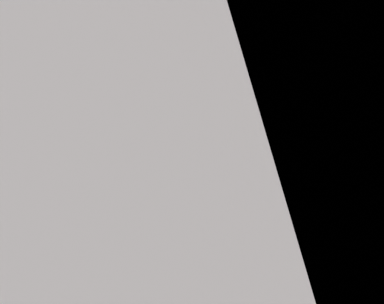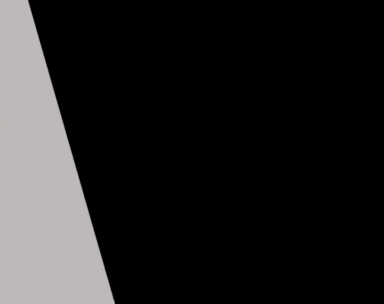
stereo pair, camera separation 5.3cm
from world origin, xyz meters
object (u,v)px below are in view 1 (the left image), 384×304
(potted_plant, at_px, (135,143))
(couch, at_px, (252,166))
(person_on_armchair, at_px, (124,185))
(column_lamp, at_px, (163,133))
(round_end_table, at_px, (148,174))
(armoire_cabinet, at_px, (81,106))
(armchair, at_px, (110,221))
(person_on_couch, at_px, (254,137))
(handbag, at_px, (211,267))
(dog, at_px, (233,196))

(potted_plant, bearing_deg, couch, -61.31)
(person_on_armchair, relative_size, column_lamp, 0.62)
(couch, bearing_deg, round_end_table, 154.26)
(couch, height_order, potted_plant, potted_plant)
(armoire_cabinet, bearing_deg, armchair, -122.68)
(person_on_armchair, bearing_deg, person_on_couch, 8.24)
(person_on_couch, relative_size, potted_plant, 0.90)
(round_end_table, distance_m, armoire_cabinet, 1.99)
(round_end_table, bearing_deg, person_on_armchair, -140.50)
(potted_plant, xyz_separation_m, handbag, (-1.45, -2.43, -0.47))
(person_on_couch, height_order, handbag, person_on_couch)
(couch, distance_m, armchair, 2.92)
(dog, height_order, column_lamp, column_lamp)
(couch, bearing_deg, handbag, -157.60)
(person_on_armchair, distance_m, handbag, 0.98)
(person_on_armchair, height_order, column_lamp, column_lamp)
(round_end_table, bearing_deg, column_lamp, 32.14)
(round_end_table, xyz_separation_m, handbag, (-0.89, -1.60, -0.28))
(couch, xyz_separation_m, column_lamp, (-0.51, 1.22, 0.40))
(potted_plant, height_order, armoire_cabinet, armoire_cabinet)
(person_on_couch, bearing_deg, round_end_table, 152.26)
(dog, bearing_deg, round_end_table, 95.34)
(person_on_couch, relative_size, dog, 0.91)
(dog, distance_m, armoire_cabinet, 3.11)
(dog, bearing_deg, person_on_armchair, 176.69)
(armoire_cabinet, relative_size, handbag, 8.92)
(person_on_couch, xyz_separation_m, armoire_cabinet, (-0.94, 2.54, 0.33))
(round_end_table, bearing_deg, potted_plant, 55.47)
(couch, bearing_deg, person_on_armchair, -171.13)
(potted_plant, relative_size, armoire_cabinet, 0.42)
(armchair, bearing_deg, handbag, -39.94)
(round_end_table, relative_size, handbag, 2.53)
(couch, distance_m, person_on_armchair, 2.79)
(couch, relative_size, handbag, 8.38)
(column_lamp, bearing_deg, person_on_armchair, -143.26)
(armoire_cabinet, height_order, handbag, armoire_cabinet)
(armchair, height_order, round_end_table, armchair)
(column_lamp, bearing_deg, round_end_table, -147.86)
(person_on_couch, bearing_deg, handbag, -158.01)
(column_lamp, bearing_deg, handbag, -129.23)
(column_lamp, height_order, armoire_cabinet, armoire_cabinet)
(person_on_couch, bearing_deg, column_lamp, 110.55)
(person_on_couch, xyz_separation_m, handbag, (-2.23, -0.90, -0.62))
(couch, xyz_separation_m, dog, (-1.28, -0.51, 0.04))
(armchair, xyz_separation_m, potted_plant, (2.05, 1.93, -0.01))
(couch, bearing_deg, column_lamp, 112.93)
(column_lamp, bearing_deg, potted_plant, 137.43)
(round_end_table, height_order, handbag, round_end_table)
(couch, distance_m, armoire_cabinet, 2.80)
(person_on_couch, height_order, armoire_cabinet, armoire_cabinet)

